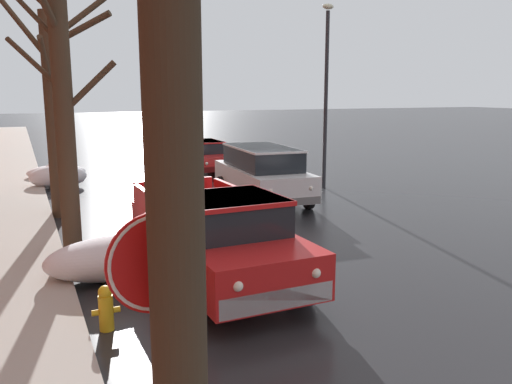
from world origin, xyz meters
TOP-DOWN VIEW (x-y plane):
  - left_sidewalk_slab at (-5.80, 18.00)m, footprint 2.40×80.00m
  - snow_bank_near_corner_left at (-3.66, 9.15)m, footprint 2.78×1.35m
  - snow_bank_along_left_kerb at (4.60, 23.60)m, footprint 2.73×1.04m
  - snow_bank_mid_block_left at (-4.06, 20.17)m, footprint 2.07×1.10m
  - snow_bank_near_corner_right at (4.08, 25.38)m, footprint 2.05×1.06m
  - snow_bank_along_right_kerb at (-4.02, 22.22)m, footprint 2.32×1.22m
  - bare_tree_at_the_corner at (-4.38, 2.54)m, footprint 2.52×3.35m
  - bare_tree_second_along_sidewalk at (-4.44, 11.18)m, footprint 2.74×2.38m
  - bare_tree_mid_block at (-4.33, 15.13)m, footprint 2.78×2.97m
  - pickup_truck_red_approaching_near_lane at (-2.04, 8.29)m, footprint 2.30×5.44m
  - suv_white_parked_kerbside_close at (1.88, 14.65)m, footprint 2.43×4.96m
  - sedan_red_parked_kerbside_mid at (2.26, 21.70)m, footprint 1.99×4.28m
  - fire_hydrant at (-4.31, 6.95)m, footprint 0.42×0.22m
  - stop_sign_at_corner at (-4.46, 2.84)m, footprint 0.76×0.09m
  - street_lamp_post at (5.12, 16.05)m, footprint 0.44×0.24m

SIDE VIEW (x-z plane):
  - left_sidewalk_slab at x=-5.80m, z-range 0.00..0.14m
  - snow_bank_along_left_kerb at x=4.60m, z-range -0.08..0.66m
  - snow_bank_along_right_kerb at x=-4.02m, z-range -0.04..0.67m
  - fire_hydrant at x=-4.31m, z-range 0.00..0.71m
  - snow_bank_mid_block_left at x=-4.06m, z-range -0.02..0.83m
  - snow_bank_near_corner_left at x=-3.66m, z-range -0.01..0.82m
  - snow_bank_near_corner_right at x=4.08m, z-range -0.01..0.86m
  - sedan_red_parked_kerbside_mid at x=2.26m, z-range 0.04..1.46m
  - pickup_truck_red_approaching_near_lane at x=-2.04m, z-range 0.00..1.76m
  - suv_white_parked_kerbside_close at x=1.88m, z-range 0.08..1.90m
  - stop_sign_at_corner at x=-4.46m, z-range 0.75..3.47m
  - bare_tree_mid_block at x=-4.33m, z-range 0.25..6.48m
  - bare_tree_second_along_sidewalk at x=-4.44m, z-range 0.18..6.65m
  - bare_tree_at_the_corner at x=-4.38m, z-range 0.17..7.13m
  - street_lamp_post at x=5.12m, z-range 0.36..7.04m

